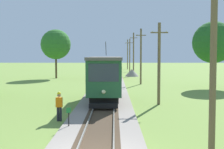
# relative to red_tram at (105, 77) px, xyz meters

# --- Properties ---
(red_tram) EXTENTS (2.60, 8.54, 4.79)m
(red_tram) POSITION_rel_red_tram_xyz_m (0.00, 0.00, 0.00)
(red_tram) COLOR #235633
(red_tram) RESTS_ON rail_right
(freight_car) EXTENTS (2.40, 5.20, 2.31)m
(freight_car) POSITION_rel_red_tram_xyz_m (-0.00, 23.89, -0.64)
(freight_car) COLOR maroon
(freight_car) RESTS_ON rail_right
(utility_pole_foreground) EXTENTS (1.40, 0.36, 8.16)m
(utility_pole_foreground) POSITION_rel_red_tram_xyz_m (4.32, -13.25, 1.98)
(utility_pole_foreground) COLOR brown
(utility_pole_foreground) RESTS_ON ground
(utility_pole_near_tram) EXTENTS (1.40, 0.32, 6.55)m
(utility_pole_near_tram) POSITION_rel_red_tram_xyz_m (4.32, -0.68, 1.18)
(utility_pole_near_tram) COLOR brown
(utility_pole_near_tram) RESTS_ON ground
(utility_pole_mid) EXTENTS (1.40, 0.34, 7.51)m
(utility_pole_mid) POSITION_rel_red_tram_xyz_m (4.32, 15.15, 1.66)
(utility_pole_mid) COLOR brown
(utility_pole_mid) RESTS_ON ground
(utility_pole_far) EXTENTS (1.40, 0.47, 8.10)m
(utility_pole_far) POSITION_rel_red_tram_xyz_m (4.32, 30.10, 1.95)
(utility_pole_far) COLOR brown
(utility_pole_far) RESTS_ON ground
(utility_pole_distant) EXTENTS (1.40, 0.27, 7.68)m
(utility_pole_distant) POSITION_rel_red_tram_xyz_m (4.32, 43.29, 1.75)
(utility_pole_distant) COLOR brown
(utility_pole_distant) RESTS_ON ground
(utility_pole_horizon) EXTENTS (1.40, 0.33, 8.10)m
(utility_pole_horizon) POSITION_rel_red_tram_xyz_m (4.32, 54.34, 1.95)
(utility_pole_horizon) COLOR brown
(utility_pole_horizon) RESTS_ON ground
(trackside_signal_marker) EXTENTS (0.21, 0.21, 1.18)m
(trackside_signal_marker) POSITION_rel_red_tram_xyz_m (-1.71, -8.51, -1.53)
(trackside_signal_marker) COLOR black
(trackside_signal_marker) RESTS_ON ground
(gravel_pile) EXTENTS (2.65, 2.65, 1.34)m
(gravel_pile) POSITION_rel_red_tram_xyz_m (3.98, 29.25, -1.52)
(gravel_pile) COLOR gray
(gravel_pile) RESTS_ON ground
(track_worker) EXTENTS (0.38, 0.25, 1.78)m
(track_worker) POSITION_rel_red_tram_xyz_m (-2.58, -6.61, -1.21)
(track_worker) COLOR black
(track_worker) RESTS_ON ground
(tree_left_near) EXTENTS (5.06, 5.06, 8.02)m
(tree_left_near) POSITION_rel_red_tram_xyz_m (12.79, 11.44, 3.29)
(tree_left_near) COLOR #4C3823
(tree_left_near) RESTS_ON ground
(tree_left_far) EXTENTS (5.04, 5.04, 8.25)m
(tree_left_far) POSITION_rel_red_tram_xyz_m (-9.16, 24.83, 3.53)
(tree_left_far) COLOR #4C3823
(tree_left_far) RESTS_ON ground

